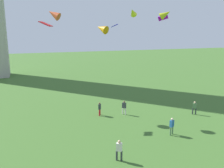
# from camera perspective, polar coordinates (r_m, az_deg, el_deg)

# --- Properties ---
(person_0) EXTENTS (0.54, 0.44, 1.79)m
(person_0) POSITION_cam_1_polar(r_m,az_deg,el_deg) (24.66, 14.29, -9.68)
(person_0) COLOR #51754C
(person_0) RESTS_ON ground_plane
(person_1) EXTENTS (0.43, 0.50, 1.67)m
(person_1) POSITION_cam_1_polar(r_m,az_deg,el_deg) (29.33, -3.02, -5.86)
(person_1) COLOR red
(person_1) RESTS_ON ground_plane
(person_2) EXTENTS (0.49, 0.53, 1.78)m
(person_2) POSITION_cam_1_polar(r_m,az_deg,el_deg) (29.64, 2.96, -5.55)
(person_2) COLOR silver
(person_2) RESTS_ON ground_plane
(person_3) EXTENTS (0.53, 0.48, 1.77)m
(person_3) POSITION_cam_1_polar(r_m,az_deg,el_deg) (19.47, 1.74, -15.51)
(person_3) COLOR #2D3338
(person_3) RESTS_ON ground_plane
(person_4) EXTENTS (0.49, 0.49, 1.69)m
(person_4) POSITION_cam_1_polar(r_m,az_deg,el_deg) (31.40, 19.38, -5.31)
(person_4) COLOR #2D3338
(person_4) RESTS_ON ground_plane
(kite_flying_0) EXTENTS (1.69, 1.91, 1.37)m
(kite_flying_0) POSITION_cam_1_polar(r_m,az_deg,el_deg) (28.53, -2.51, 13.31)
(kite_flying_0) COLOR #CA840A
(kite_flying_1) EXTENTS (1.78, 1.81, 1.49)m
(kite_flying_1) POSITION_cam_1_polar(r_m,az_deg,el_deg) (37.05, 5.08, 16.98)
(kite_flying_1) COLOR yellow
(kite_flying_2) EXTENTS (2.07, 1.87, 1.63)m
(kite_flying_2) POSITION_cam_1_polar(r_m,az_deg,el_deg) (31.45, -13.98, 16.14)
(kite_flying_2) COLOR #D74E24
(kite_flying_3) EXTENTS (1.70, 1.57, 0.63)m
(kite_flying_3) POSITION_cam_1_polar(r_m,az_deg,el_deg) (29.18, -15.82, 13.85)
(kite_flying_3) COLOR red
(kite_flying_4) EXTENTS (1.25, 1.60, 0.57)m
(kite_flying_4) POSITION_cam_1_polar(r_m,az_deg,el_deg) (40.19, 0.63, 13.98)
(kite_flying_4) COLOR #0808E8
(kite_flying_5) EXTENTS (1.47, 1.21, 0.83)m
(kite_flying_5) POSITION_cam_1_polar(r_m,az_deg,el_deg) (31.53, 12.29, 15.45)
(kite_flying_5) COLOR #B107EC
(kite_flying_6) EXTENTS (1.49, 1.45, 1.19)m
(kite_flying_6) POSITION_cam_1_polar(r_m,az_deg,el_deg) (26.00, 12.83, 16.19)
(kite_flying_6) COLOR #B2BF17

